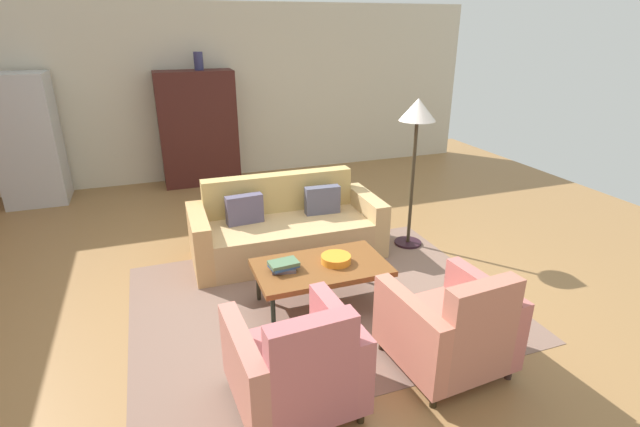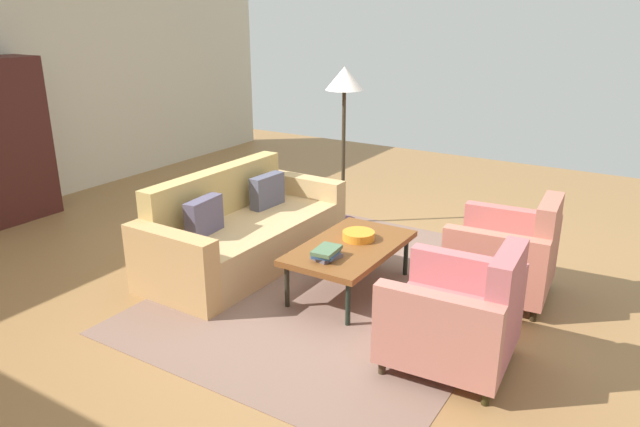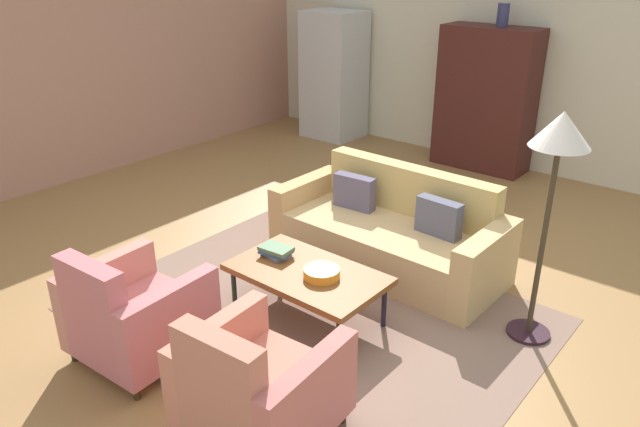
{
  "view_description": "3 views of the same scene",
  "coord_description": "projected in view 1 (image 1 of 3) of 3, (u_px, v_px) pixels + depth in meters",
  "views": [
    {
      "loc": [
        -1.35,
        -3.9,
        2.45
      ],
      "look_at": [
        0.16,
        0.26,
        0.68
      ],
      "focal_mm": 26.53,
      "sensor_mm": 36.0,
      "label": 1
    },
    {
      "loc": [
        -4.05,
        -2.51,
        2.28
      ],
      "look_at": [
        -0.1,
        -0.06,
        0.67
      ],
      "focal_mm": 33.06,
      "sensor_mm": 36.0,
      "label": 2
    },
    {
      "loc": [
        2.61,
        -3.37,
        2.69
      ],
      "look_at": [
        -0.11,
        -0.07,
        0.79
      ],
      "focal_mm": 33.95,
      "sensor_mm": 36.0,
      "label": 3
    }
  ],
  "objects": [
    {
      "name": "couch",
      "position": [
        285.0,
        229.0,
        5.38
      ],
      "size": [
        2.11,
        0.93,
        0.86
      ],
      "rotation": [
        0.0,
        0.0,
        3.13
      ],
      "color": "tan",
      "rests_on": "ground"
    },
    {
      "name": "fruit_bowl",
      "position": [
        336.0,
        259.0,
        4.32
      ],
      "size": [
        0.28,
        0.28,
        0.07
      ],
      "primitive_type": "cylinder",
      "color": "orange",
      "rests_on": "coffee_table"
    },
    {
      "name": "book_stack",
      "position": [
        284.0,
        266.0,
        4.19
      ],
      "size": [
        0.27,
        0.21,
        0.08
      ],
      "color": "#595661",
      "rests_on": "coffee_table"
    },
    {
      "name": "vase_tall",
      "position": [
        198.0,
        61.0,
        7.22
      ],
      "size": [
        0.14,
        0.14,
        0.27
      ],
      "primitive_type": "cylinder",
      "color": "navy",
      "rests_on": "cabinet"
    },
    {
      "name": "refrigerator",
      "position": [
        28.0,
        140.0,
        6.72
      ],
      "size": [
        0.8,
        0.73,
        1.85
      ],
      "color": "#B7BABF",
      "rests_on": "ground"
    },
    {
      "name": "armchair_left",
      "position": [
        297.0,
        368.0,
        3.11
      ],
      "size": [
        0.85,
        0.85,
        0.88
      ],
      "rotation": [
        0.0,
        0.0,
        0.06
      ],
      "color": "#3A2A1B",
      "rests_on": "ground"
    },
    {
      "name": "ground_plane",
      "position": [
        314.0,
        287.0,
        4.74
      ],
      "size": [
        10.43,
        10.43,
        0.0
      ],
      "primitive_type": "plane",
      "color": "olive"
    },
    {
      "name": "floor_lamp",
      "position": [
        417.0,
        124.0,
        5.14
      ],
      "size": [
        0.4,
        0.4,
        1.72
      ],
      "color": "black",
      "rests_on": "ground"
    },
    {
      "name": "armchair_right",
      "position": [
        452.0,
        331.0,
        3.49
      ],
      "size": [
        0.86,
        0.86,
        0.88
      ],
      "rotation": [
        0.0,
        0.0,
        0.07
      ],
      "color": "#342518",
      "rests_on": "ground"
    },
    {
      "name": "area_rug",
      "position": [
        319.0,
        301.0,
        4.49
      ],
      "size": [
        3.4,
        2.6,
        0.01
      ],
      "primitive_type": "cube",
      "color": "#7E6153",
      "rests_on": "ground"
    },
    {
      "name": "cabinet",
      "position": [
        198.0,
        129.0,
        7.57
      ],
      "size": [
        1.2,
        0.51,
        1.8
      ],
      "color": "#401B17",
      "rests_on": "ground"
    },
    {
      "name": "coffee_table",
      "position": [
        321.0,
        269.0,
        4.31
      ],
      "size": [
        1.2,
        0.7,
        0.42
      ],
      "color": "black",
      "rests_on": "ground"
    },
    {
      "name": "wall_back",
      "position": [
        230.0,
        92.0,
        7.88
      ],
      "size": [
        8.69,
        0.12,
        2.8
      ],
      "primitive_type": "cube",
      "color": "beige",
      "rests_on": "ground"
    }
  ]
}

